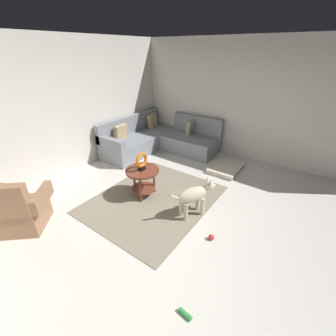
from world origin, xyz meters
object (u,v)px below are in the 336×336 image
Objects in this scene: dog_toy_rope at (185,314)px; dog_bed_mat at (226,168)px; armchair at (19,211)px; torus_sculpture at (142,161)px; side_table at (143,176)px; dog at (195,195)px; sectional_couch at (158,140)px; dog_toy_ball at (211,237)px.

dog_bed_mat is at bearing 15.68° from dog_toy_rope.
armchair is 1.25× the size of dog_bed_mat.
torus_sculpture is at bearing 20.70° from armchair.
torus_sculpture is (1.72, -0.91, 0.39)m from armchair.
armchair is 1.66× the size of side_table.
dog is 1.66m from dog_toy_rope.
dog_toy_rope is at bearing -164.32° from dog_bed_mat.
dog_bed_mat is (3.55, -1.77, -0.28)m from armchair.
sectional_couch reaches higher than dog_toy_ball.
armchair is 3.06× the size of torus_sculpture.
armchair is at bearing 152.20° from side_table.
sectional_couch is 3.56m from armchair.
dog_toy_ball is at bearing -10.89° from armchair.
dog_bed_mat is (1.83, -0.87, -0.67)m from torus_sculpture.
dog_bed_mat is 1.80m from dog.
torus_sculpture reaches higher than dog_bed_mat.
sectional_couch reaches higher than dog.
dog reaches higher than dog_bed_mat.
dog_bed_mat is at bearing -25.35° from torus_sculpture.
sectional_couch reaches higher than dog_bed_mat.
dog_bed_mat is 3.34m from dog_toy_rope.
armchair is 2.84m from dog_toy_ball.
sectional_couch reaches higher than side_table.
dog_bed_mat is at bearing 17.33° from dog_toy_ball.
side_table is at bearing 79.64° from dog_toy_ball.
torus_sculpture is 2.35m from dog_toy_rope.
dog reaches higher than dog_toy_rope.
torus_sculpture is 2.13m from dog_bed_mat.
dog_bed_mat is at bearing 123.77° from dog.
torus_sculpture reaches higher than dog_toy_rope.
dog_toy_ball is at bearing -7.22° from dog.
armchair is (-3.56, -0.16, 0.03)m from sectional_couch.
dog_toy_rope is at bearing -128.09° from torus_sculpture.
dog_toy_rope is at bearing -138.70° from sectional_couch.
dog_toy_rope is (-3.22, -0.90, -0.02)m from dog_bed_mat.
side_table is at bearing 20.70° from armchair.
armchair is 12.06× the size of dog_toy_ball.
sectional_couch is 4.31m from dog_toy_rope.
sectional_couch is at bearing 41.30° from dog_toy_rope.
dog is at bearing 1.00° from armchair.
dog is (0.07, -1.04, -0.33)m from torus_sculpture.
armchair is at bearing 120.62° from dog_toy_ball.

